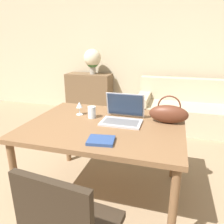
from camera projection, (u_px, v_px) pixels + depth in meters
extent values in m
cube|color=beige|center=(141.00, 46.00, 4.23)|extent=(10.00, 0.06, 2.70)
cube|color=brown|center=(105.00, 126.00, 1.98)|extent=(1.40, 1.07, 0.04)
cylinder|color=brown|center=(15.00, 180.00, 1.83)|extent=(0.06, 0.06, 0.71)
cylinder|color=brown|center=(173.00, 211.00, 1.50)|extent=(0.06, 0.06, 0.71)
cylinder|color=brown|center=(67.00, 135.00, 2.70)|extent=(0.06, 0.06, 0.71)
cylinder|color=brown|center=(175.00, 148.00, 2.36)|extent=(0.06, 0.06, 0.71)
cube|color=#2D2319|center=(53.00, 221.00, 1.01)|extent=(0.42, 0.09, 0.45)
cube|color=#C1B293|center=(187.00, 117.00, 3.76)|extent=(1.73, 0.84, 0.42)
cube|color=#C1B293|center=(189.00, 89.00, 3.93)|extent=(1.73, 0.20, 0.40)
cube|color=#C1B293|center=(143.00, 109.00, 3.94)|extent=(0.20, 0.84, 0.56)
cube|color=brown|center=(89.00, 94.00, 4.51)|extent=(0.90, 0.40, 0.82)
cube|color=#ADADB2|center=(121.00, 122.00, 1.99)|extent=(0.37, 0.24, 0.02)
cube|color=slate|center=(121.00, 122.00, 1.98)|extent=(0.31, 0.16, 0.00)
cube|color=#ADADB2|center=(125.00, 105.00, 2.09)|extent=(0.37, 0.06, 0.24)
cube|color=#23334C|center=(125.00, 105.00, 2.08)|extent=(0.34, 0.06, 0.21)
cylinder|color=silver|center=(92.00, 112.00, 2.11)|extent=(0.08, 0.08, 0.11)
cylinder|color=silver|center=(80.00, 114.00, 2.22)|extent=(0.07, 0.07, 0.01)
cylinder|color=silver|center=(80.00, 111.00, 2.21)|extent=(0.01, 0.01, 0.07)
cone|color=silver|center=(79.00, 105.00, 2.18)|extent=(0.06, 0.06, 0.06)
ellipsoid|color=#592D1E|center=(169.00, 114.00, 1.97)|extent=(0.35, 0.13, 0.17)
torus|color=#592D1E|center=(169.00, 107.00, 1.95)|extent=(0.21, 0.01, 0.21)
cylinder|color=#9E998E|center=(93.00, 69.00, 4.31)|extent=(0.12, 0.12, 0.19)
sphere|color=#3D6B38|center=(92.00, 61.00, 4.26)|extent=(0.25, 0.25, 0.25)
sphere|color=beige|center=(92.00, 58.00, 4.24)|extent=(0.34, 0.34, 0.34)
cube|color=navy|center=(101.00, 140.00, 1.62)|extent=(0.22, 0.19, 0.02)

